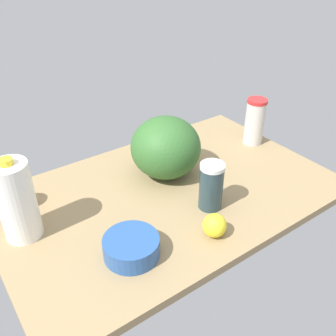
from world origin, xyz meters
TOP-DOWN VIEW (x-y plane):
  - countertop at (0.00, 0.00)cm, footprint 120.00×76.00cm
  - watermelon at (6.15, 10.09)cm, footprint 26.20×26.20cm
  - tumbler_cup at (51.75, 8.36)cm, footprint 8.51×8.51cm
  - mixing_bowl at (-26.63, -19.26)cm, footprint 16.42×16.42cm
  - shaker_bottle at (6.66, -15.24)cm, footprint 8.21×8.21cm
  - milk_jug at (-49.11, 7.58)cm, footprint 11.17×11.17cm
  - orange_far_back at (-45.50, 22.72)cm, footprint 8.53×8.53cm
  - lemon_near_front at (-1.58, -26.72)cm, footprint 7.48×7.48cm

SIDE VIEW (x-z plane):
  - countertop at x=0.00cm, z-range 0.00..3.00cm
  - mixing_bowl at x=-26.63cm, z-range 3.00..9.08cm
  - lemon_near_front at x=-1.58cm, z-range 3.00..10.48cm
  - orange_far_back at x=-45.50cm, z-range 3.00..11.53cm
  - shaker_bottle at x=6.66cm, z-range 3.04..19.85cm
  - tumbler_cup at x=51.75cm, z-range 3.04..23.26cm
  - watermelon at x=6.15cm, z-range 3.00..26.05cm
  - milk_jug at x=-49.11cm, z-range 2.22..29.52cm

